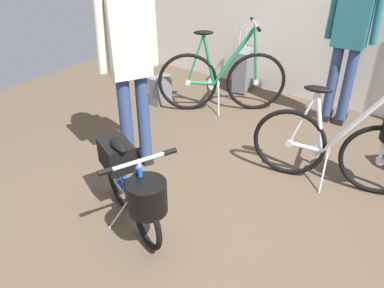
{
  "coord_description": "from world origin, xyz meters",
  "views": [
    {
      "loc": [
        1.24,
        -1.72,
        1.98
      ],
      "look_at": [
        -0.16,
        0.24,
        0.55
      ],
      "focal_mm": 35.64,
      "sensor_mm": 36.0,
      "label": 1
    }
  ],
  "objects_px": {
    "display_bike_left": "(222,79)",
    "handbag_on_floor": "(160,90)",
    "visitor_browsing": "(129,54)",
    "display_bike_right": "(352,142)",
    "folding_bike_foreground": "(132,184)",
    "visitor_near_wall": "(351,30)",
    "rolling_suitcase": "(244,70)"
  },
  "relations": [
    {
      "from": "display_bike_left",
      "to": "handbag_on_floor",
      "type": "bearing_deg",
      "value": -158.9
    },
    {
      "from": "visitor_browsing",
      "to": "display_bike_left",
      "type": "bearing_deg",
      "value": 89.87
    },
    {
      "from": "handbag_on_floor",
      "to": "visitor_browsing",
      "type": "bearing_deg",
      "value": -59.24
    },
    {
      "from": "display_bike_left",
      "to": "display_bike_right",
      "type": "bearing_deg",
      "value": -22.99
    },
    {
      "from": "folding_bike_foreground",
      "to": "visitor_near_wall",
      "type": "bearing_deg",
      "value": 75.56
    },
    {
      "from": "display_bike_left",
      "to": "visitor_near_wall",
      "type": "xyz_separation_m",
      "value": [
        1.2,
        0.46,
        0.64
      ]
    },
    {
      "from": "folding_bike_foreground",
      "to": "display_bike_left",
      "type": "height_order",
      "value": "display_bike_left"
    },
    {
      "from": "display_bike_left",
      "to": "visitor_near_wall",
      "type": "height_order",
      "value": "visitor_near_wall"
    },
    {
      "from": "display_bike_right",
      "to": "handbag_on_floor",
      "type": "distance_m",
      "value": 2.4
    },
    {
      "from": "folding_bike_foreground",
      "to": "visitor_browsing",
      "type": "xyz_separation_m",
      "value": [
        -0.54,
        0.63,
        0.67
      ]
    },
    {
      "from": "display_bike_right",
      "to": "rolling_suitcase",
      "type": "bearing_deg",
      "value": 141.5
    },
    {
      "from": "handbag_on_floor",
      "to": "rolling_suitcase",
      "type": "bearing_deg",
      "value": 56.22
    },
    {
      "from": "display_bike_right",
      "to": "visitor_browsing",
      "type": "distance_m",
      "value": 1.91
    },
    {
      "from": "visitor_near_wall",
      "to": "handbag_on_floor",
      "type": "relative_size",
      "value": 5.15
    },
    {
      "from": "display_bike_left",
      "to": "visitor_near_wall",
      "type": "relative_size",
      "value": 0.69
    },
    {
      "from": "display_bike_left",
      "to": "handbag_on_floor",
      "type": "height_order",
      "value": "display_bike_left"
    },
    {
      "from": "display_bike_left",
      "to": "visitor_browsing",
      "type": "height_order",
      "value": "visitor_browsing"
    },
    {
      "from": "folding_bike_foreground",
      "to": "handbag_on_floor",
      "type": "height_order",
      "value": "folding_bike_foreground"
    },
    {
      "from": "folding_bike_foreground",
      "to": "display_bike_right",
      "type": "xyz_separation_m",
      "value": [
        1.1,
        1.39,
        0.06
      ]
    },
    {
      "from": "visitor_browsing",
      "to": "rolling_suitcase",
      "type": "distance_m",
      "value": 2.26
    },
    {
      "from": "display_bike_right",
      "to": "handbag_on_floor",
      "type": "relative_size",
      "value": 3.88
    },
    {
      "from": "visitor_browsing",
      "to": "handbag_on_floor",
      "type": "height_order",
      "value": "visitor_browsing"
    },
    {
      "from": "visitor_browsing",
      "to": "handbag_on_floor",
      "type": "distance_m",
      "value": 1.63
    },
    {
      "from": "display_bike_right",
      "to": "rolling_suitcase",
      "type": "height_order",
      "value": "display_bike_right"
    },
    {
      "from": "visitor_near_wall",
      "to": "rolling_suitcase",
      "type": "height_order",
      "value": "visitor_near_wall"
    },
    {
      "from": "visitor_browsing",
      "to": "display_bike_right",
      "type": "bearing_deg",
      "value": 24.74
    },
    {
      "from": "folding_bike_foreground",
      "to": "rolling_suitcase",
      "type": "bearing_deg",
      "value": 102.61
    },
    {
      "from": "visitor_near_wall",
      "to": "visitor_browsing",
      "type": "relative_size",
      "value": 0.98
    },
    {
      "from": "rolling_suitcase",
      "to": "display_bike_left",
      "type": "bearing_deg",
      "value": -83.51
    },
    {
      "from": "display_bike_left",
      "to": "rolling_suitcase",
      "type": "distance_m",
      "value": 0.68
    },
    {
      "from": "display_bike_left",
      "to": "display_bike_right",
      "type": "relative_size",
      "value": 0.92
    },
    {
      "from": "visitor_browsing",
      "to": "rolling_suitcase",
      "type": "height_order",
      "value": "visitor_browsing"
    }
  ]
}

